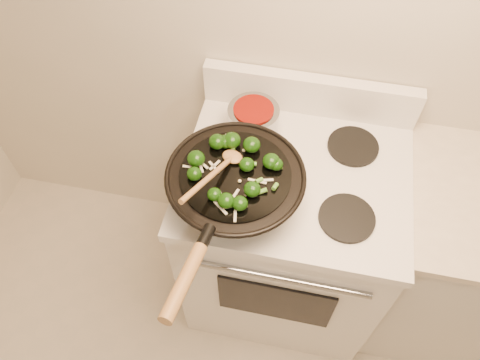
# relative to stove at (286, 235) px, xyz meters

# --- Properties ---
(stove) EXTENTS (0.78, 0.67, 1.08)m
(stove) POSITION_rel_stove_xyz_m (0.00, 0.00, 0.00)
(stove) COLOR white
(stove) RESTS_ON ground
(wok) EXTENTS (0.43, 0.72, 0.21)m
(wok) POSITION_rel_stove_xyz_m (-0.18, -0.16, 0.54)
(wok) COLOR black
(wok) RESTS_ON stove
(stirfry) EXTENTS (0.30, 0.32, 0.05)m
(stirfry) POSITION_rel_stove_xyz_m (-0.19, -0.13, 0.61)
(stirfry) COLOR #103307
(stirfry) RESTS_ON wok
(wooden_spoon) EXTENTS (0.13, 0.29, 0.12)m
(wooden_spoon) POSITION_rel_stove_xyz_m (-0.23, -0.17, 0.63)
(wooden_spoon) COLOR olive
(wooden_spoon) RESTS_ON wok
(saucepan) EXTENTS (0.18, 0.29, 0.11)m
(saucepan) POSITION_rel_stove_xyz_m (-0.18, 0.15, 0.52)
(saucepan) COLOR #95989D
(saucepan) RESTS_ON stove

